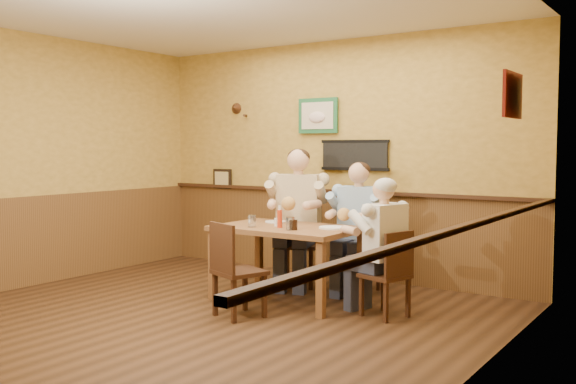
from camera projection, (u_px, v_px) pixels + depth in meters
name	position (u px, v px, depth m)	size (l,w,h in m)	color
room	(214.00, 131.00, 5.63)	(5.02, 5.03, 2.81)	black
dining_table	(287.00, 235.00, 6.43)	(1.40, 0.90, 0.75)	brown
chair_back_left	(299.00, 243.00, 7.13)	(0.44, 0.44, 0.96)	#3C2213
chair_back_right	(359.00, 251.00, 6.82)	(0.40, 0.40, 0.87)	#3C2213
chair_right_end	(385.00, 273.00, 5.81)	(0.37, 0.37, 0.80)	#3C2213
chair_near_side	(239.00, 269.00, 5.81)	(0.40, 0.40, 0.87)	#3C2213
diner_tan_shirt	(299.00, 225.00, 7.12)	(0.63, 0.63, 1.37)	beige
diner_blue_polo	(359.00, 234.00, 6.80)	(0.57, 0.57, 1.24)	#8AABCF
diner_white_elder	(385.00, 255.00, 5.80)	(0.52, 0.52, 1.14)	silver
water_glass_left	(252.00, 221.00, 6.37)	(0.08, 0.08, 0.12)	white
water_glass_mid	(290.00, 223.00, 6.14)	(0.08, 0.08, 0.12)	silver
cola_tumbler	(294.00, 225.00, 6.14)	(0.08, 0.08, 0.10)	black
hot_sauce_bottle	(280.00, 218.00, 6.31)	(0.05, 0.05, 0.20)	#BC3214
salt_shaker	(276.00, 222.00, 6.43)	(0.03, 0.03, 0.08)	white
pepper_shaker	(281.00, 223.00, 6.34)	(0.03, 0.03, 0.08)	black
plate_far_left	(275.00, 222.00, 6.76)	(0.22, 0.22, 0.01)	white
plate_far_right	(333.00, 228.00, 6.25)	(0.27, 0.27, 0.02)	silver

